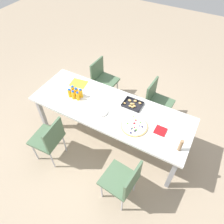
% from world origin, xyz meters
% --- Properties ---
extents(ground_plane, '(12.00, 12.00, 0.00)m').
position_xyz_m(ground_plane, '(0.00, 0.00, 0.00)').
color(ground_plane, tan).
extents(party_table, '(2.40, 0.84, 0.75)m').
position_xyz_m(party_table, '(0.00, 0.00, 0.68)').
color(party_table, silver).
rests_on(party_table, ground_plane).
extents(chair_far_right, '(0.42, 0.42, 0.83)m').
position_xyz_m(chair_far_right, '(0.48, 0.74, 0.50)').
color(chair_far_right, '#4C6B4C').
rests_on(chair_far_right, ground_plane).
extents(chair_near_right, '(0.43, 0.43, 0.83)m').
position_xyz_m(chair_near_right, '(0.62, -0.79, 0.50)').
color(chair_near_right, '#4C6B4C').
rests_on(chair_near_right, ground_plane).
extents(chair_near_left, '(0.42, 0.42, 0.83)m').
position_xyz_m(chair_near_left, '(-0.59, -0.73, 0.50)').
color(chair_near_left, '#4C6B4C').
rests_on(chair_near_left, ground_plane).
extents(chair_far_left, '(0.42, 0.42, 0.83)m').
position_xyz_m(chair_far_left, '(-0.62, 0.81, 0.50)').
color(chair_far_left, '#4C6B4C').
rests_on(chair_far_left, ground_plane).
extents(juice_bottle_0, '(0.05, 0.05, 0.14)m').
position_xyz_m(juice_bottle_0, '(-0.66, -0.08, 0.81)').
color(juice_bottle_0, '#FAAD14').
rests_on(juice_bottle_0, party_table).
extents(juice_bottle_1, '(0.06, 0.06, 0.14)m').
position_xyz_m(juice_bottle_1, '(-0.59, -0.09, 0.81)').
color(juice_bottle_1, '#F9AD14').
rests_on(juice_bottle_1, party_table).
extents(juice_bottle_2, '(0.05, 0.05, 0.15)m').
position_xyz_m(juice_bottle_2, '(-0.51, -0.08, 0.82)').
color(juice_bottle_2, '#FAAC14').
rests_on(juice_bottle_2, party_table).
extents(juice_bottle_3, '(0.06, 0.06, 0.15)m').
position_xyz_m(juice_bottle_3, '(-0.65, -0.00, 0.81)').
color(juice_bottle_3, '#FAAE14').
rests_on(juice_bottle_3, party_table).
extents(juice_bottle_4, '(0.06, 0.06, 0.14)m').
position_xyz_m(juice_bottle_4, '(-0.59, -0.01, 0.81)').
color(juice_bottle_4, '#F9AD14').
rests_on(juice_bottle_4, party_table).
extents(juice_bottle_5, '(0.06, 0.06, 0.15)m').
position_xyz_m(juice_bottle_5, '(-0.51, -0.01, 0.82)').
color(juice_bottle_5, '#FAAB14').
rests_on(juice_bottle_5, party_table).
extents(fruit_pizza, '(0.36, 0.36, 0.05)m').
position_xyz_m(fruit_pizza, '(0.45, -0.14, 0.76)').
color(fruit_pizza, tan).
rests_on(fruit_pizza, party_table).
extents(snack_tray, '(0.28, 0.22, 0.04)m').
position_xyz_m(snack_tray, '(0.26, 0.22, 0.76)').
color(snack_tray, black).
rests_on(snack_tray, party_table).
extents(plate_stack, '(0.18, 0.18, 0.02)m').
position_xyz_m(plate_stack, '(-0.07, -0.14, 0.76)').
color(plate_stack, silver).
rests_on(plate_stack, party_table).
extents(napkin_stack, '(0.15, 0.15, 0.01)m').
position_xyz_m(napkin_stack, '(0.78, -0.05, 0.75)').
color(napkin_stack, red).
rests_on(napkin_stack, party_table).
extents(cardboard_tube, '(0.04, 0.04, 0.19)m').
position_xyz_m(cardboard_tube, '(1.08, -0.21, 0.84)').
color(cardboard_tube, '#9E7A56').
rests_on(cardboard_tube, party_table).
extents(paper_folder, '(0.29, 0.24, 0.01)m').
position_xyz_m(paper_folder, '(-0.72, 0.23, 0.75)').
color(paper_folder, yellow).
rests_on(paper_folder, party_table).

